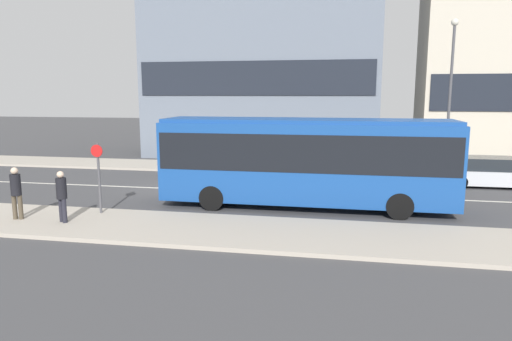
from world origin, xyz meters
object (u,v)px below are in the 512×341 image
parked_car_0 (489,173)px  bus_stop_sign (99,172)px  pedestrian_near_stop (16,190)px  city_bus (305,157)px  street_lamp (451,84)px  pedestrian_down_pavement (62,193)px

parked_car_0 → bus_stop_sign: size_ratio=1.83×
parked_car_0 → pedestrian_near_stop: bearing=-151.2°
city_bus → parked_car_0: (8.32, 5.76, -1.32)m
bus_stop_sign → street_lamp: 17.62m
pedestrian_near_stop → pedestrian_down_pavement: (1.76, -0.05, -0.04)m
city_bus → pedestrian_down_pavement: 8.80m
parked_car_0 → street_lamp: 4.90m
bus_stop_sign → street_lamp: bearing=36.8°
pedestrian_down_pavement → street_lamp: street_lamp is taller
pedestrian_down_pavement → parked_car_0: bearing=-120.8°
pedestrian_down_pavement → city_bus: bearing=-124.5°
pedestrian_near_stop → bus_stop_sign: 2.73m
street_lamp → city_bus: bearing=-131.5°
pedestrian_down_pavement → bus_stop_sign: bus_stop_sign is taller
bus_stop_sign → street_lamp: street_lamp is taller
pedestrian_near_stop → pedestrian_down_pavement: 1.76m
city_bus → parked_car_0: 10.21m
pedestrian_near_stop → street_lamp: (16.23, 11.65, 3.74)m
parked_car_0 → street_lamp: (-1.60, 1.86, 4.24)m
parked_car_0 → pedestrian_near_stop: (-17.83, -9.79, 0.50)m
city_bus → pedestrian_near_stop: size_ratio=6.17×
street_lamp → bus_stop_sign: bearing=-143.2°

